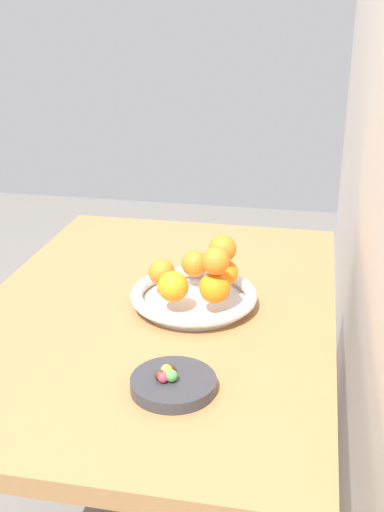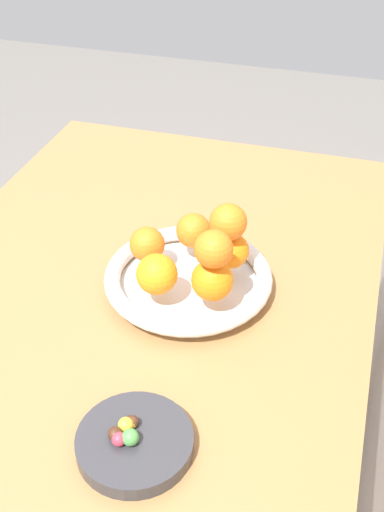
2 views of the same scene
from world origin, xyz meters
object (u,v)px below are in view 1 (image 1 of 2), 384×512
object	(u,v)px
orange_2	(215,288)
candy_ball_3	(171,369)
candy_dish	(173,384)
candy_ball_2	(166,370)
candy_ball_5	(160,375)
orange_4	(195,264)
orange_1	(173,286)
orange_0	(162,272)
candy_ball_6	(169,369)
candy_ball_1	(170,370)
orange_6	(222,249)
dining_table	(157,342)
orange_3	(225,273)
candy_ball_4	(171,376)
fruit_bowl	(194,297)
orange_5	(216,261)
candy_ball_0	(163,378)

from	to	relation	value
orange_2	candy_ball_3	distance (m)	0.25
candy_dish	candy_ball_2	xyz separation A→B (m)	(-0.01, -0.01, 0.02)
candy_ball_3	candy_ball_5	distance (m)	0.03
candy_dish	orange_4	xyz separation A→B (m)	(-0.38, -0.04, 0.06)
orange_1	candy_ball_3	world-z (taller)	orange_1
candy_dish	orange_0	world-z (taller)	orange_0
candy_dish	candy_ball_6	size ratio (longest dim) A/B	10.36
candy_ball_1	orange_6	bearing A→B (deg)	173.34
candy_ball_2	dining_table	bearing A→B (deg)	-162.38
orange_3	candy_ball_4	xyz separation A→B (m)	(0.36, -0.04, -0.04)
orange_6	candy_ball_3	bearing A→B (deg)	-6.58
dining_table	fruit_bowl	distance (m)	0.14
candy_ball_3	orange_4	bearing A→B (deg)	-175.25
candy_ball_1	orange_2	bearing A→B (deg)	172.03
orange_5	candy_ball_4	size ratio (longest dim) A/B	2.64
candy_ball_2	candy_ball_3	size ratio (longest dim) A/B	1.26
orange_2	orange_5	size ratio (longest dim) A/B	1.12
orange_4	orange_6	bearing A→B (deg)	57.85
candy_dish	candy_ball_4	xyz separation A→B (m)	(0.01, -0.00, 0.02)
orange_0	candy_ball_1	size ratio (longest dim) A/B	3.87
orange_6	candy_ball_6	distance (m)	0.34
dining_table	candy_ball_5	xyz separation A→B (m)	(0.31, 0.09, 0.12)
orange_1	candy_ball_4	world-z (taller)	orange_1
candy_ball_5	candy_ball_3	bearing A→B (deg)	151.06
orange_1	orange_3	xyz separation A→B (m)	(-0.09, 0.09, -0.00)
orange_3	candy_ball_3	distance (m)	0.34
candy_ball_5	orange_1	bearing A→B (deg)	-172.24
candy_ball_0	candy_ball_6	distance (m)	0.03
fruit_bowl	orange_6	xyz separation A→B (m)	(-0.03, 0.06, 0.11)
dining_table	orange_6	size ratio (longest dim) A/B	18.68
orange_3	orange_1	bearing A→B (deg)	-44.35
orange_0	orange_4	xyz separation A→B (m)	(-0.06, 0.06, 0.00)
orange_1	orange_5	xyz separation A→B (m)	(-0.01, 0.09, 0.06)
fruit_bowl	orange_1	xyz separation A→B (m)	(0.06, -0.03, 0.05)
candy_dish	orange_4	distance (m)	0.39
candy_ball_1	candy_ball_2	bearing A→B (deg)	-36.51
dining_table	candy_ball_1	xyz separation A→B (m)	(0.29, 0.10, 0.12)
candy_dish	orange_3	bearing A→B (deg)	174.23
fruit_bowl	candy_ball_2	xyz separation A→B (m)	(0.31, 0.01, 0.01)
candy_dish	candy_ball_1	world-z (taller)	candy_ball_1
candy_dish	candy_ball_1	bearing A→B (deg)	-149.78
orange_3	candy_ball_2	size ratio (longest dim) A/B	2.88
candy_dish	orange_1	size ratio (longest dim) A/B	2.31
orange_2	candy_ball_3	bearing A→B (deg)	-7.87
orange_4	candy_ball_1	world-z (taller)	orange_4
candy_ball_5	candy_dish	bearing A→B (deg)	112.53
candy_ball_3	orange_5	bearing A→B (deg)	171.60
candy_ball_1	candy_ball_5	xyz separation A→B (m)	(0.02, -0.01, 0.00)
candy_ball_2	candy_ball_3	xyz separation A→B (m)	(-0.01, 0.01, -0.00)
candy_ball_0	candy_dish	bearing A→B (deg)	135.53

